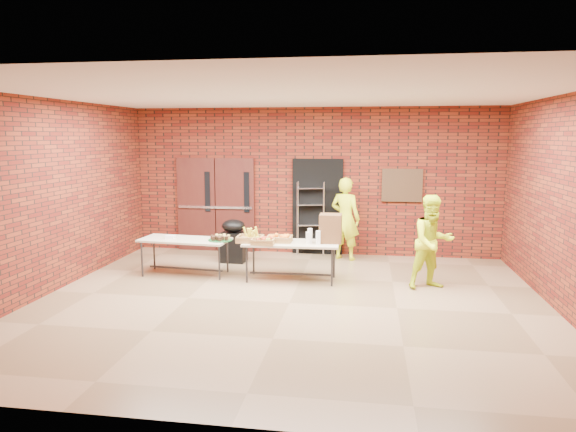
% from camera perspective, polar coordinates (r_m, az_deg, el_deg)
% --- Properties ---
extents(room, '(8.08, 7.08, 3.28)m').
position_cam_1_polar(room, '(7.79, 0.16, 1.61)').
color(room, brown).
rests_on(room, ground).
extents(double_doors, '(1.78, 0.12, 2.10)m').
position_cam_1_polar(double_doors, '(11.67, -8.02, 1.26)').
color(double_doors, '#3F1912').
rests_on(double_doors, room).
extents(dark_doorway, '(1.10, 0.06, 2.10)m').
position_cam_1_polar(dark_doorway, '(11.25, 3.29, 1.03)').
color(dark_doorway, black).
rests_on(dark_doorway, room).
extents(bronze_plaque, '(0.85, 0.04, 0.70)m').
position_cam_1_polar(bronze_plaque, '(11.16, 12.56, 3.35)').
color(bronze_plaque, '#3F2919').
rests_on(bronze_plaque, room).
extents(wire_rack, '(0.62, 0.32, 1.61)m').
position_cam_1_polar(wire_rack, '(11.16, 2.53, -0.31)').
color(wire_rack, silver).
rests_on(wire_rack, room).
extents(table_left, '(1.72, 0.84, 0.68)m').
position_cam_1_polar(table_left, '(9.80, -11.38, -2.83)').
color(table_left, '#BEAD91').
rests_on(table_left, room).
extents(table_right, '(1.72, 0.76, 0.70)m').
position_cam_1_polar(table_right, '(9.22, 0.35, -3.29)').
color(table_right, '#BEAD91').
rests_on(table_right, room).
extents(basket_bananas, '(0.46, 0.36, 0.14)m').
position_cam_1_polar(basket_bananas, '(9.25, -4.22, -2.51)').
color(basket_bananas, '#AD7A46').
rests_on(basket_bananas, table_right).
extents(basket_oranges, '(0.44, 0.34, 0.14)m').
position_cam_1_polar(basket_oranges, '(9.23, -0.97, -2.53)').
color(basket_oranges, '#AD7A46').
rests_on(basket_oranges, table_right).
extents(basket_apples, '(0.40, 0.31, 0.12)m').
position_cam_1_polar(basket_apples, '(9.07, -2.76, -2.78)').
color(basket_apples, '#AD7A46').
rests_on(basket_apples, table_right).
extents(muffin_tray, '(0.44, 0.44, 0.11)m').
position_cam_1_polar(muffin_tray, '(9.52, -7.54, -2.41)').
color(muffin_tray, '#155122').
rests_on(muffin_tray, table_left).
extents(napkin_box, '(0.17, 0.11, 0.06)m').
position_cam_1_polar(napkin_box, '(9.88, -12.97, -2.28)').
color(napkin_box, white).
rests_on(napkin_box, table_left).
extents(coffee_dispenser, '(0.39, 0.35, 0.51)m').
position_cam_1_polar(coffee_dispenser, '(9.19, 4.75, -1.37)').
color(coffee_dispenser, brown).
rests_on(coffee_dispenser, table_right).
extents(cup_stack_front, '(0.07, 0.07, 0.21)m').
position_cam_1_polar(cup_stack_front, '(9.05, 2.23, -2.46)').
color(cup_stack_front, white).
rests_on(cup_stack_front, table_right).
extents(cup_stack_mid, '(0.08, 0.08, 0.24)m').
position_cam_1_polar(cup_stack_mid, '(9.01, 3.37, -2.42)').
color(cup_stack_mid, white).
rests_on(cup_stack_mid, table_right).
extents(cup_stack_back, '(0.09, 0.09, 0.26)m').
position_cam_1_polar(cup_stack_back, '(9.14, 2.46, -2.20)').
color(cup_stack_back, white).
rests_on(cup_stack_back, table_right).
extents(covered_grill, '(0.51, 0.43, 0.89)m').
position_cam_1_polar(covered_grill, '(10.67, -6.06, -2.74)').
color(covered_grill, black).
rests_on(covered_grill, room).
extents(volunteer_woman, '(0.74, 0.62, 1.74)m').
position_cam_1_polar(volunteer_woman, '(10.82, 6.38, -0.29)').
color(volunteer_woman, '#D6ED1A').
rests_on(volunteer_woman, room).
extents(volunteer_man, '(0.96, 0.87, 1.61)m').
position_cam_1_polar(volunteer_man, '(9.05, 15.75, -2.81)').
color(volunteer_man, '#D6ED1A').
rests_on(volunteer_man, room).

